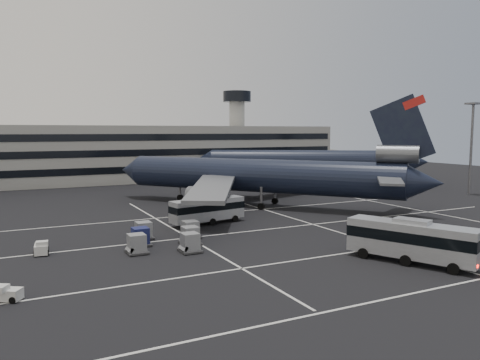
{
  "coord_description": "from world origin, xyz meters",
  "views": [
    {
      "loc": [
        -25.09,
        -47.68,
        12.71
      ],
      "look_at": [
        7.82,
        17.89,
        5.0
      ],
      "focal_mm": 35.0,
      "sensor_mm": 36.0,
      "label": 1
    }
  ],
  "objects_px": {
    "uld_cluster": "(165,236)",
    "tug_a": "(41,248)",
    "trijet_main": "(260,175)",
    "bus_far": "(208,209)",
    "bus_near": "(411,239)"
  },
  "relations": [
    {
      "from": "uld_cluster",
      "to": "tug_a",
      "type": "bearing_deg",
      "value": 171.46
    },
    {
      "from": "trijet_main",
      "to": "bus_far",
      "type": "height_order",
      "value": "trijet_main"
    },
    {
      "from": "bus_near",
      "to": "tug_a",
      "type": "xyz_separation_m",
      "value": [
        -31.72,
        19.38,
        -1.7
      ]
    },
    {
      "from": "bus_far",
      "to": "uld_cluster",
      "type": "xyz_separation_m",
      "value": [
        -8.9,
        -9.06,
        -1.09
      ]
    },
    {
      "from": "tug_a",
      "to": "uld_cluster",
      "type": "height_order",
      "value": "uld_cluster"
    },
    {
      "from": "trijet_main",
      "to": "bus_far",
      "type": "bearing_deg",
      "value": 177.21
    },
    {
      "from": "tug_a",
      "to": "bus_far",
      "type": "bearing_deg",
      "value": 24.43
    },
    {
      "from": "trijet_main",
      "to": "bus_near",
      "type": "height_order",
      "value": "trijet_main"
    },
    {
      "from": "trijet_main",
      "to": "bus_far",
      "type": "relative_size",
      "value": 4.36
    },
    {
      "from": "bus_far",
      "to": "tug_a",
      "type": "bearing_deg",
      "value": 98.46
    },
    {
      "from": "bus_far",
      "to": "tug_a",
      "type": "xyz_separation_m",
      "value": [
        -21.6,
        -7.15,
        -1.42
      ]
    },
    {
      "from": "bus_far",
      "to": "uld_cluster",
      "type": "bearing_deg",
      "value": 125.65
    },
    {
      "from": "bus_near",
      "to": "uld_cluster",
      "type": "height_order",
      "value": "bus_near"
    },
    {
      "from": "bus_near",
      "to": "tug_a",
      "type": "distance_m",
      "value": 37.21
    },
    {
      "from": "bus_far",
      "to": "tug_a",
      "type": "distance_m",
      "value": 22.8
    }
  ]
}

